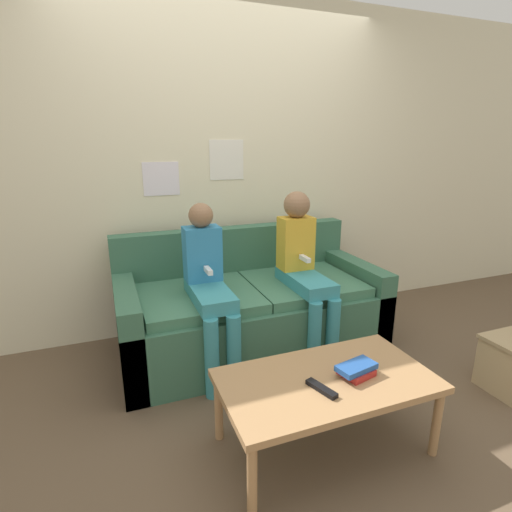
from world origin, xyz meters
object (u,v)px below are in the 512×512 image
(couch, at_px, (250,310))
(person_left, at_px, (209,282))
(coffee_table, at_px, (326,385))
(person_right, at_px, (304,265))
(tv_remote, at_px, (321,389))

(couch, relative_size, person_left, 1.67)
(coffee_table, bearing_deg, couch, 89.58)
(coffee_table, distance_m, person_right, 1.03)
(couch, bearing_deg, coffee_table, -90.42)
(couch, height_order, person_right, person_right)
(coffee_table, height_order, tv_remote, tv_remote)
(person_left, xyz_separation_m, tv_remote, (0.27, -0.99, -0.22))
(couch, xyz_separation_m, person_right, (0.34, -0.20, 0.38))
(coffee_table, bearing_deg, person_left, 111.12)
(coffee_table, relative_size, person_right, 0.89)
(tv_remote, bearing_deg, couch, 68.17)
(coffee_table, xyz_separation_m, tv_remote, (-0.08, -0.08, 0.05))
(couch, xyz_separation_m, coffee_table, (-0.01, -1.12, 0.06))
(person_left, relative_size, tv_remote, 6.51)
(person_right, relative_size, tv_remote, 6.77)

